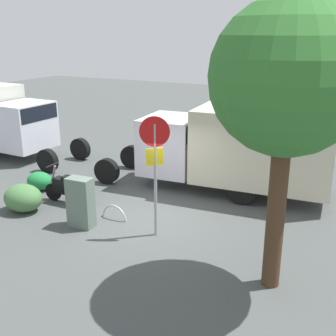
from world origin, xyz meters
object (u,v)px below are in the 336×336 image
motorcycle (70,188)px  utility_cabinet (81,203)px  stop_sign (155,158)px  bike_rack_hoop (115,219)px  box_truck_near (233,146)px  street_tree (288,80)px

motorcycle → utility_cabinet: size_ratio=1.29×
stop_sign → bike_rack_hoop: (1.53, -0.34, -2.12)m
box_truck_near → bike_rack_hoop: size_ratio=9.35×
box_truck_near → street_tree: bearing=113.2°
motorcycle → street_tree: bearing=165.6°
motorcycle → bike_rack_hoop: 1.94m
street_tree → utility_cabinet: street_tree is taller
stop_sign → street_tree: size_ratio=0.55×
stop_sign → street_tree: bearing=165.2°
street_tree → bike_rack_hoop: (4.78, -1.20, -4.28)m
utility_cabinet → bike_rack_hoop: (-0.53, -0.81, -0.70)m
box_truck_near → utility_cabinet: size_ratio=5.68×
motorcycle → utility_cabinet: (-1.32, 1.11, 0.18)m
box_truck_near → stop_sign: stop_sign is taller
street_tree → motorcycle: bearing=-12.7°
box_truck_near → utility_cabinet: 5.30m
motorcycle → stop_sign: bearing=167.6°
bike_rack_hoop → stop_sign: bearing=167.5°
box_truck_near → motorcycle: (4.09, 3.32, -1.05)m
box_truck_near → utility_cabinet: box_truck_near is taller
street_tree → bike_rack_hoop: bearing=-14.0°
box_truck_near → motorcycle: bearing=34.5°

